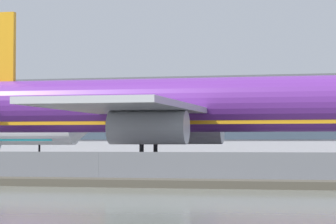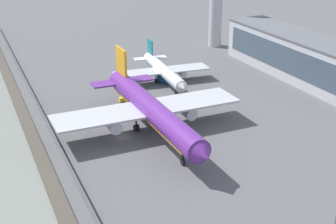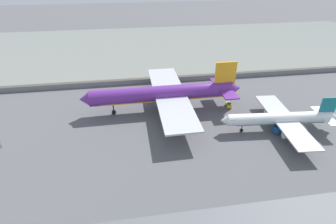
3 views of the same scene
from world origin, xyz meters
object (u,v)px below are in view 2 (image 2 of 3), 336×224
passenger_jet_white_teal (163,71)px  baggage_tug (125,99)px  ops_van (165,79)px  cargo_jet_purple (150,109)px

passenger_jet_white_teal → baggage_tug: bearing=-58.2°
passenger_jet_white_teal → ops_van: 3.10m
cargo_jet_purple → baggage_tug: size_ratio=16.95×
cargo_jet_purple → ops_van: bearing=150.9°
passenger_jet_white_teal → ops_van: (-0.05, 0.69, -3.02)m
passenger_jet_white_teal → ops_van: passenger_jet_white_teal is taller
baggage_tug → ops_van: ops_van is taller
cargo_jet_purple → passenger_jet_white_teal: 38.22m
baggage_tug → ops_van: size_ratio=0.59×
cargo_jet_purple → baggage_tug: bearing=177.1°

